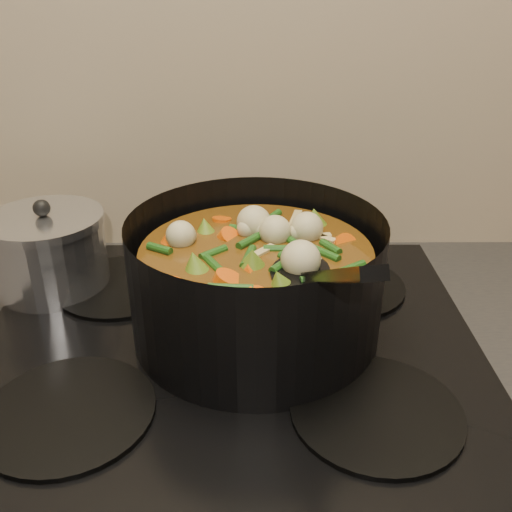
{
  "coord_description": "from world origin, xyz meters",
  "views": [
    {
      "loc": [
        0.03,
        1.35,
        1.35
      ],
      "look_at": [
        0.04,
        1.95,
        1.04
      ],
      "focal_mm": 40.0,
      "sensor_mm": 36.0,
      "label": 1
    }
  ],
  "objects": [
    {
      "name": "saucepan",
      "position": [
        -0.26,
        2.07,
        0.99
      ],
      "size": [
        0.16,
        0.16,
        0.13
      ],
      "rotation": [
        0.0,
        0.0,
        0.39
      ],
      "color": "silver",
      "rests_on": "stovetop"
    },
    {
      "name": "stockpot",
      "position": [
        0.04,
        1.95,
        1.0
      ],
      "size": [
        0.32,
        0.41,
        0.23
      ],
      "rotation": [
        0.0,
        0.0,
        -0.05
      ],
      "color": "black",
      "rests_on": "stovetop"
    },
    {
      "name": "stovetop",
      "position": [
        0.0,
        1.93,
        0.92
      ],
      "size": [
        0.62,
        0.54,
        0.03
      ],
      "color": "black",
      "rests_on": "counter"
    }
  ]
}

